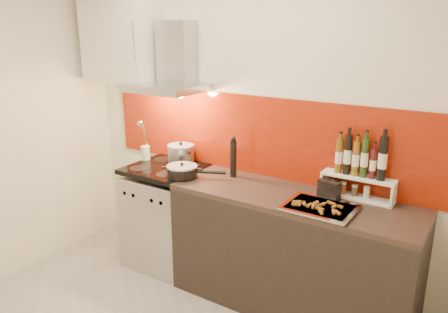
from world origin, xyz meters
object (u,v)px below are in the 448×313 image
Objects in this scene: counter at (291,252)px; saute_pan at (183,171)px; stock_pot at (181,154)px; pepper_mill at (233,157)px; range_stove at (167,217)px; baking_tray at (320,207)px.

counter is 1.05m from saute_pan.
stock_pot is 0.55m from pepper_mill.
range_stove is 2.01× the size of saute_pan.
pepper_mill reaches higher than stock_pot.
stock_pot reaches higher than saute_pan.
saute_pan is at bearing -172.67° from counter.
stock_pot is at bearing 173.21° from counter.
stock_pot is 0.50× the size of baking_tray.
pepper_mill is (0.54, -0.02, 0.07)m from stock_pot.
saute_pan reaches higher than counter.
pepper_mill is at bearing 36.07° from saute_pan.
pepper_mill is 0.88m from baking_tray.
pepper_mill is (0.61, 0.12, 0.62)m from range_stove.
stock_pot reaches higher than counter.
range_stove is 0.51× the size of counter.
baking_tray is at bearing -10.95° from stock_pot.
saute_pan is (0.22, -0.25, -0.04)m from stock_pot.
counter is 5.40× the size of pepper_mill.
stock_pot is (-1.13, 0.13, 0.55)m from counter.
saute_pan is (0.29, -0.11, 0.51)m from range_stove.
counter is 0.86m from pepper_mill.
saute_pan is 1.36× the size of pepper_mill.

